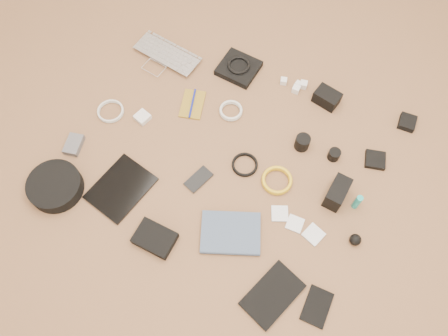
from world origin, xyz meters
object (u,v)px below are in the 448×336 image
at_px(laptop, 162,61).
at_px(phone, 199,179).
at_px(headphone_case, 55,186).
at_px(dslr_camera, 327,98).
at_px(tablet, 121,188).
at_px(paperback, 230,255).

height_order(laptop, phone, laptop).
relative_size(phone, headphone_case, 0.54).
bearing_deg(phone, headphone_case, -131.96).
distance_m(laptop, dslr_camera, 0.83).
relative_size(laptop, dslr_camera, 2.91).
height_order(tablet, headphone_case, headphone_case).
bearing_deg(headphone_case, phone, 26.61).
bearing_deg(phone, paperback, -24.24).
bearing_deg(laptop, dslr_camera, 16.77).
distance_m(dslr_camera, phone, 0.72).
height_order(tablet, paperback, paperback).
bearing_deg(paperback, tablet, 60.47).
relative_size(laptop, paperback, 1.40).
xyz_separation_m(headphone_case, paperback, (0.80, 0.02, -0.02)).
relative_size(tablet, phone, 2.13).
relative_size(laptop, phone, 2.73).
bearing_deg(laptop, phone, -39.49).
bearing_deg(headphone_case, dslr_camera, 43.07).
bearing_deg(paperback, phone, 24.38).
bearing_deg(dslr_camera, tablet, -117.06).
bearing_deg(headphone_case, laptop, 81.81).
height_order(phone, paperback, paperback).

